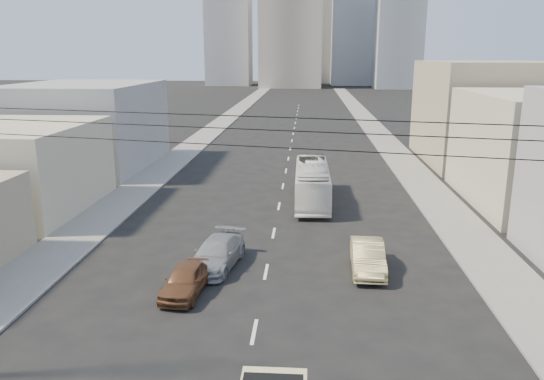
# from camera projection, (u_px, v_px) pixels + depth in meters

# --- Properties ---
(sidewalk_left) EXTENTS (3.50, 180.00, 0.12)m
(sidewalk_left) POSITION_uv_depth(u_px,v_px,m) (219.00, 125.00, 81.70)
(sidewalk_left) COLOR slate
(sidewalk_left) RESTS_ON ground
(sidewalk_right) EXTENTS (3.50, 180.00, 0.12)m
(sidewalk_right) POSITION_uv_depth(u_px,v_px,m) (372.00, 126.00, 80.17)
(sidewalk_right) COLOR slate
(sidewalk_right) RESTS_ON ground
(lane_dashes) EXTENTS (0.15, 104.00, 0.01)m
(lane_dashes) POSITION_uv_depth(u_px,v_px,m) (291.00, 145.00, 64.52)
(lane_dashes) COLOR silver
(lane_dashes) RESTS_ON ground
(city_bus) EXTENTS (2.52, 10.33, 2.87)m
(city_bus) POSITION_uv_depth(u_px,v_px,m) (312.00, 183.00, 39.30)
(city_bus) COLOR silver
(city_bus) RESTS_ON ground
(sedan_brown) EXTENTS (2.01, 4.17, 1.37)m
(sedan_brown) POSITION_uv_depth(u_px,v_px,m) (186.00, 279.00, 24.26)
(sedan_brown) COLOR brown
(sedan_brown) RESTS_ON ground
(sedan_tan) EXTENTS (1.73, 4.60, 1.50)m
(sedan_tan) POSITION_uv_depth(u_px,v_px,m) (368.00, 257.00, 26.81)
(sedan_tan) COLOR tan
(sedan_tan) RESTS_ON ground
(sedan_grey) EXTENTS (2.81, 5.27, 1.45)m
(sedan_grey) POSITION_uv_depth(u_px,v_px,m) (217.00, 253.00, 27.34)
(sedan_grey) COLOR gray
(sedan_grey) RESTS_ON ground
(overhead_wires) EXTENTS (23.01, 5.02, 0.72)m
(overhead_wires) POSITION_uv_depth(u_px,v_px,m) (224.00, 130.00, 12.53)
(overhead_wires) COLOR black
(overhead_wires) RESTS_ON ground
(bldg_right_far) EXTENTS (12.00, 16.00, 10.00)m
(bldg_right_far) POSITION_uv_depth(u_px,v_px,m) (487.00, 112.00, 53.28)
(bldg_right_far) COLOR tan
(bldg_right_far) RESTS_ON ground
(bldg_left_mid) EXTENTS (11.00, 12.00, 6.00)m
(bldg_left_mid) POSITION_uv_depth(u_px,v_px,m) (6.00, 168.00, 37.00)
(bldg_left_mid) COLOR #BFB79A
(bldg_left_mid) RESTS_ON ground
(bldg_left_far) EXTENTS (12.00, 16.00, 8.00)m
(bldg_left_far) POSITION_uv_depth(u_px,v_px,m) (86.00, 125.00, 51.27)
(bldg_left_far) COLOR gray
(bldg_left_far) RESTS_ON ground
(midrise_ne) EXTENTS (16.00, 16.00, 40.00)m
(midrise_ne) POSITION_uv_depth(u_px,v_px,m) (355.00, 27.00, 185.92)
(midrise_ne) COLOR #9A9DA2
(midrise_ne) RESTS_ON ground
(midrise_nw) EXTENTS (15.00, 15.00, 34.00)m
(midrise_nw) POSITION_uv_depth(u_px,v_px,m) (229.00, 35.00, 184.71)
(midrise_nw) COLOR #9A9DA2
(midrise_nw) RESTS_ON ground
(midrise_back) EXTENTS (18.00, 18.00, 44.00)m
(midrise_back) POSITION_uv_depth(u_px,v_px,m) (320.00, 23.00, 200.70)
(midrise_back) COLOR gray
(midrise_back) RESTS_ON ground
(midrise_east) EXTENTS (14.00, 14.00, 28.00)m
(midrise_east) POSITION_uv_depth(u_px,v_px,m) (398.00, 43.00, 167.30)
(midrise_east) COLOR #9A9DA2
(midrise_east) RESTS_ON ground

